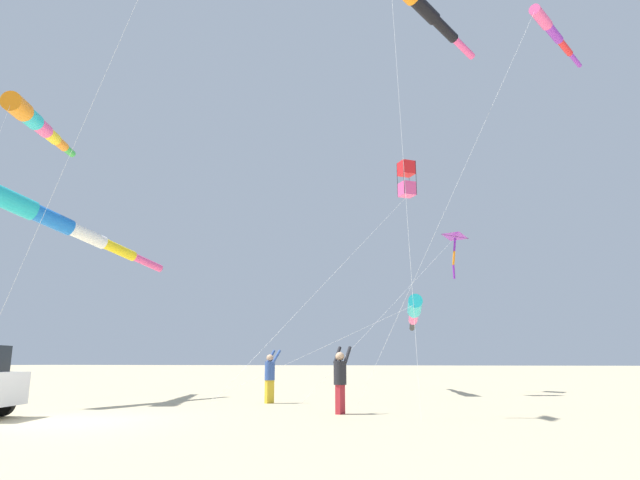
% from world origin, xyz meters
% --- Properties ---
extents(ground_plane, '(600.00, 600.00, 0.00)m').
position_xyz_m(ground_plane, '(0.00, 0.00, 0.00)').
color(ground_plane, '#C6B58C').
extents(person_adult_flyer, '(0.66, 0.60, 1.86)m').
position_xyz_m(person_adult_flyer, '(-7.45, 1.85, 1.02)').
color(person_adult_flyer, gold).
rests_on(person_adult_flyer, ground_plane).
extents(person_child_green_jacket, '(0.60, 0.48, 1.87)m').
position_xyz_m(person_child_green_jacket, '(-4.20, 5.54, 1.02)').
color(person_child_green_jacket, '#B72833').
rests_on(person_child_green_jacket, ground_plane).
extents(kite_windsock_small_distant, '(8.83, 8.47, 14.99)m').
position_xyz_m(kite_windsock_small_distant, '(-11.55, 12.46, 14.77)').
color(kite_windsock_small_distant, '#EF4C93').
rests_on(kite_windsock_small_distant, ground_plane).
extents(kite_delta_checkered_midright, '(13.03, 4.59, 8.10)m').
position_xyz_m(kite_delta_checkered_midright, '(-17.87, 7.42, 7.81)').
color(kite_delta_checkered_midright, purple).
rests_on(kite_delta_checkered_midright, ground_plane).
extents(kite_windsock_yellow_midlevel, '(9.79, 3.02, 16.43)m').
position_xyz_m(kite_windsock_yellow_midlevel, '(-9.41, 7.52, 15.69)').
color(kite_windsock_yellow_midlevel, orange).
rests_on(kite_windsock_yellow_midlevel, ground_plane).
extents(kite_windsock_purple_drifting, '(9.61, 4.29, 11.75)m').
position_xyz_m(kite_windsock_purple_drifting, '(-5.12, -7.90, 11.10)').
color(kite_windsock_purple_drifting, orange).
rests_on(kite_windsock_purple_drifting, ground_plane).
extents(kite_windsock_white_trailing, '(14.83, 2.05, 7.32)m').
position_xyz_m(kite_windsock_white_trailing, '(-4.49, -5.35, 6.43)').
color(kite_windsock_white_trailing, '#1EB7C6').
rests_on(kite_windsock_white_trailing, ground_plane).
extents(kite_box_red_high_left, '(7.46, 6.43, 10.77)m').
position_xyz_m(kite_box_red_high_left, '(-14.01, 5.73, 9.92)').
color(kite_box_red_high_left, red).
rests_on(kite_box_red_high_left, ground_plane).
extents(kite_windsock_blue_topmost, '(11.82, 7.51, 4.38)m').
position_xyz_m(kite_windsock_blue_topmost, '(-15.67, 5.56, 3.79)').
color(kite_windsock_blue_topmost, '#1EB7C6').
rests_on(kite_windsock_blue_topmost, ground_plane).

